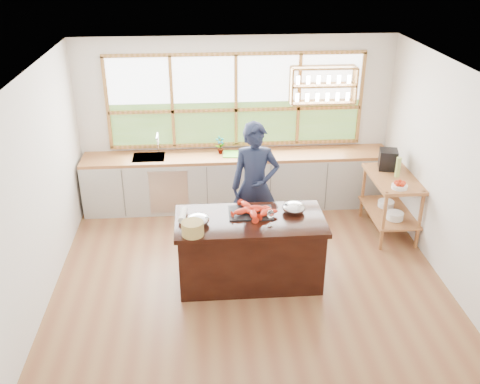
{
  "coord_description": "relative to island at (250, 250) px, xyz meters",
  "views": [
    {
      "loc": [
        -0.57,
        -5.94,
        4.07
      ],
      "look_at": [
        -0.1,
        0.15,
        1.11
      ],
      "focal_mm": 40.0,
      "sensor_mm": 36.0,
      "label": 1
    }
  ],
  "objects": [
    {
      "name": "slate_board",
      "position": [
        0.02,
        0.14,
        0.45
      ],
      "size": [
        0.56,
        0.41,
        0.02
      ],
      "primitive_type": "cube",
      "rotation": [
        0.0,
        0.0,
        -0.02
      ],
      "color": "black",
      "rests_on": "island"
    },
    {
      "name": "wine_bottle",
      "position": [
        2.24,
        1.11,
        0.59
      ],
      "size": [
        0.09,
        0.09,
        0.3
      ],
      "primitive_type": "cylinder",
      "rotation": [
        0.0,
        0.0,
        -0.2
      ],
      "color": "#A1BE59",
      "rests_on": "right_shelf_unit"
    },
    {
      "name": "espresso_machine",
      "position": [
        2.19,
        1.4,
        0.59
      ],
      "size": [
        0.32,
        0.33,
        0.29
      ],
      "primitive_type": "cube",
      "rotation": [
        0.0,
        0.0,
        -0.24
      ],
      "color": "black",
      "rests_on": "right_shelf_unit"
    },
    {
      "name": "island",
      "position": [
        0.0,
        0.0,
        0.0
      ],
      "size": [
        1.85,
        0.9,
        0.9
      ],
      "color": "black",
      "rests_on": "ground_plane"
    },
    {
      "name": "mixing_bowl_left",
      "position": [
        -0.64,
        -0.08,
        0.5
      ],
      "size": [
        0.28,
        0.28,
        0.13
      ],
      "primitive_type": "ellipsoid",
      "color": "silver",
      "rests_on": "island"
    },
    {
      "name": "cutting_board",
      "position": [
        -0.03,
        2.14,
        0.45
      ],
      "size": [
        0.43,
        0.34,
        0.01
      ],
      "primitive_type": "cube",
      "rotation": [
        0.0,
        0.0,
        -0.11
      ],
      "color": "#5BBC33",
      "rests_on": "back_counter"
    },
    {
      "name": "back_counter",
      "position": [
        -0.02,
        2.14,
        0.0
      ],
      "size": [
        4.9,
        0.63,
        0.9
      ],
      "color": "#ADAAA3",
      "rests_on": "ground_plane"
    },
    {
      "name": "right_shelf_unit",
      "position": [
        2.19,
        1.09,
        0.15
      ],
      "size": [
        0.62,
        1.1,
        0.9
      ],
      "color": "#A76933",
      "rests_on": "ground_plane"
    },
    {
      "name": "wicker_basket",
      "position": [
        -0.7,
        -0.32,
        0.53
      ],
      "size": [
        0.26,
        0.26,
        0.17
      ],
      "primitive_type": "cylinder",
      "color": "tan",
      "rests_on": "island"
    },
    {
      "name": "ground_plane",
      "position": [
        0.0,
        0.2,
        -0.45
      ],
      "size": [
        5.0,
        5.0,
        0.0
      ],
      "primitive_type": "plane",
      "color": "brown"
    },
    {
      "name": "lobster_pile",
      "position": [
        0.04,
        0.11,
        0.5
      ],
      "size": [
        0.52,
        0.48,
        0.08
      ],
      "color": "red",
      "rests_on": "slate_board"
    },
    {
      "name": "parchment_roll",
      "position": [
        -0.83,
        0.1,
        0.49
      ],
      "size": [
        0.11,
        0.31,
        0.08
      ],
      "primitive_type": "cylinder",
      "rotation": [
        1.57,
        0.0,
        -0.12
      ],
      "color": "white",
      "rests_on": "island"
    },
    {
      "name": "mixing_bowl_right",
      "position": [
        0.57,
        0.14,
        0.51
      ],
      "size": [
        0.29,
        0.29,
        0.14
      ],
      "primitive_type": "ellipsoid",
      "color": "silver",
      "rests_on": "island"
    },
    {
      "name": "wine_glass",
      "position": [
        0.22,
        -0.2,
        0.61
      ],
      "size": [
        0.08,
        0.08,
        0.22
      ],
      "color": "white",
      "rests_on": "island"
    },
    {
      "name": "fruit_bowl",
      "position": [
        2.14,
        0.72,
        0.49
      ],
      "size": [
        0.22,
        0.22,
        0.11
      ],
      "color": "white",
      "rests_on": "right_shelf_unit"
    },
    {
      "name": "cook",
      "position": [
        0.15,
        0.91,
        0.46
      ],
      "size": [
        0.7,
        0.49,
        1.83
      ],
      "primitive_type": "imported",
      "rotation": [
        0.0,
        0.0,
        -0.07
      ],
      "color": "#161C34",
      "rests_on": "ground_plane"
    },
    {
      "name": "potted_plant",
      "position": [
        -0.27,
        2.2,
        0.59
      ],
      "size": [
        0.18,
        0.16,
        0.29
      ],
      "primitive_type": "imported",
      "rotation": [
        0.0,
        0.0,
        0.43
      ],
      "color": "slate",
      "rests_on": "back_counter"
    },
    {
      "name": "room_shell",
      "position": [
        0.02,
        0.71,
        1.3
      ],
      "size": [
        5.02,
        4.52,
        2.71
      ],
      "color": "silver",
      "rests_on": "ground_plane"
    }
  ]
}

